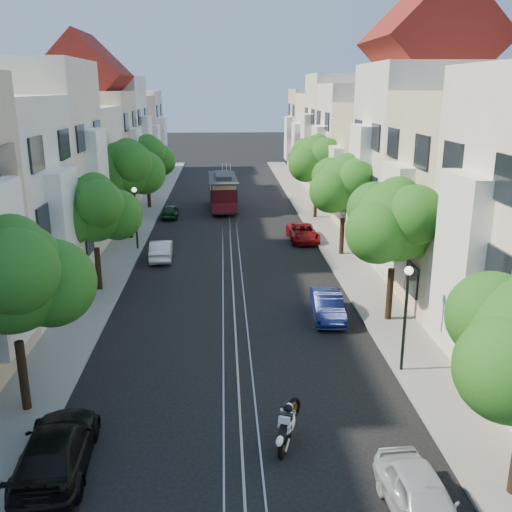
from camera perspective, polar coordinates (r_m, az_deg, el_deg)
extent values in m
plane|color=black|center=(44.74, -2.64, 2.82)|extent=(200.00, 200.00, 0.00)
cube|color=gray|center=(45.38, 6.56, 3.01)|extent=(2.50, 80.00, 0.12)
cube|color=gray|center=(45.24, -11.87, 2.72)|extent=(2.50, 80.00, 0.12)
cube|color=gray|center=(44.74, -3.35, 2.83)|extent=(0.06, 80.00, 0.02)
cube|color=gray|center=(44.74, -2.64, 2.84)|extent=(0.06, 80.00, 0.02)
cube|color=gray|center=(44.75, -1.94, 2.85)|extent=(0.06, 80.00, 0.02)
cube|color=tan|center=(44.74, -2.64, 2.83)|extent=(0.08, 80.00, 0.01)
cube|color=white|center=(22.11, 19.82, -0.06)|extent=(0.90, 3.04, 6.05)
cube|color=beige|center=(30.66, 20.77, 4.99)|extent=(7.00, 8.00, 10.00)
cube|color=white|center=(29.49, 13.84, 3.57)|extent=(0.90, 3.04, 5.50)
cube|color=silver|center=(37.86, 16.11, 8.95)|extent=(7.00, 8.00, 12.00)
cube|color=white|center=(36.92, 10.36, 7.64)|extent=(0.90, 3.04, 6.60)
cube|color=#C6B28C|center=(45.62, 12.70, 8.46)|extent=(7.00, 8.00, 9.00)
cube|color=white|center=(44.84, 7.92, 7.64)|extent=(0.90, 3.04, 4.95)
cube|color=white|center=(53.22, 10.42, 10.50)|extent=(7.00, 8.00, 10.50)
cube|color=white|center=(52.55, 6.28, 9.67)|extent=(0.90, 3.04, 5.78)
cube|color=beige|center=(60.95, 8.68, 11.78)|extent=(7.00, 8.00, 11.50)
cube|color=white|center=(60.37, 5.05, 10.98)|extent=(0.90, 3.04, 6.32)
cube|color=silver|center=(68.86, 7.28, 11.52)|extent=(7.00, 8.00, 9.50)
cube|color=white|center=(68.34, 4.07, 10.93)|extent=(0.90, 3.04, 5.23)
cube|color=beige|center=(76.69, 6.20, 12.23)|extent=(7.00, 8.00, 10.00)
cube|color=white|center=(76.23, 3.30, 11.67)|extent=(0.90, 3.04, 5.50)
cube|color=white|center=(21.82, -24.01, -0.99)|extent=(0.90, 3.04, 5.93)
cube|color=white|center=(29.27, -18.62, 2.92)|extent=(0.90, 3.04, 5.39)
cube|color=beige|center=(37.61, -21.40, 8.23)|extent=(7.00, 8.00, 11.76)
cube|color=white|center=(36.75, -15.57, 7.10)|extent=(0.90, 3.04, 6.47)
cube|color=silver|center=(45.41, -18.19, 7.90)|extent=(7.00, 8.00, 8.82)
cube|color=white|center=(44.69, -13.36, 7.23)|extent=(0.90, 3.04, 4.85)
cube|color=beige|center=(53.04, -16.11, 10.00)|extent=(7.00, 8.00, 10.29)
cube|color=white|center=(52.43, -11.94, 9.31)|extent=(0.90, 3.04, 5.66)
cube|color=silver|center=(60.79, -14.53, 11.33)|extent=(7.00, 8.00, 11.27)
cube|color=white|center=(60.27, -10.86, 10.65)|extent=(0.90, 3.04, 6.20)
cube|color=#C6B28C|center=(68.72, -13.21, 11.13)|extent=(7.00, 8.00, 9.31)
cube|color=white|center=(68.25, -9.97, 10.65)|extent=(0.90, 3.04, 5.12)
cube|color=white|center=(76.57, -12.23, 11.88)|extent=(7.00, 8.00, 9.80)
cube|color=white|center=(76.15, -9.31, 11.42)|extent=(0.90, 3.04, 5.39)
sphere|color=#134E14|center=(14.96, 24.01, -10.25)|extent=(2.64, 2.64, 2.64)
cylinder|color=black|center=(27.24, 13.21, -3.72)|extent=(0.30, 0.30, 2.45)
sphere|color=#134E14|center=(26.27, 13.70, 3.40)|extent=(3.64, 3.64, 3.64)
sphere|color=#134E14|center=(27.16, 15.57, 2.81)|extent=(2.91, 2.91, 2.91)
sphere|color=#134E14|center=(25.42, 12.05, 2.38)|extent=(2.84, 2.84, 2.84)
sphere|color=#134E14|center=(26.21, 13.99, 5.36)|extent=(2.18, 2.18, 2.18)
cylinder|color=black|center=(37.44, 8.58, 2.01)|extent=(0.30, 0.30, 2.38)
sphere|color=#134E14|center=(36.76, 8.81, 7.10)|extent=(3.54, 3.54, 3.54)
sphere|color=#134E14|center=(37.55, 10.28, 6.60)|extent=(2.83, 2.83, 2.83)
sphere|color=#134E14|center=(35.95, 7.52, 6.45)|extent=(2.76, 2.76, 2.76)
sphere|color=#134E14|center=(36.74, 8.99, 8.50)|extent=(2.12, 2.12, 2.12)
cylinder|color=black|center=(47.98, 5.96, 5.37)|extent=(0.30, 0.30, 2.52)
sphere|color=#134E14|center=(47.43, 6.08, 9.60)|extent=(3.74, 3.74, 3.74)
sphere|color=#134E14|center=(48.16, 7.28, 9.19)|extent=(3.00, 3.00, 3.00)
sphere|color=#134E14|center=(46.64, 5.04, 9.14)|extent=(2.92, 2.92, 2.92)
sphere|color=#134E14|center=(47.45, 6.22, 10.69)|extent=(2.25, 2.25, 2.25)
cylinder|color=black|center=(20.88, -22.26, -10.99)|extent=(0.30, 0.30, 2.45)
sphere|color=#134E14|center=(19.60, -23.35, -1.92)|extent=(3.64, 3.64, 3.64)
sphere|color=#134E14|center=(19.83, -19.75, -2.55)|extent=(2.91, 2.91, 2.91)
sphere|color=#134E14|center=(19.41, -23.27, 0.69)|extent=(2.18, 2.18, 2.18)
cylinder|color=black|center=(31.64, -15.49, -1.21)|extent=(0.30, 0.30, 2.27)
sphere|color=#134E14|center=(30.85, -15.94, 4.49)|extent=(3.38, 3.38, 3.38)
sphere|color=#134E14|center=(31.19, -13.72, 4.03)|extent=(2.70, 2.70, 2.70)
sphere|color=#134E14|center=(30.47, -17.92, 3.61)|extent=(2.64, 2.64, 2.64)
sphere|color=#134E14|center=(30.76, -15.85, 6.18)|extent=(2.03, 2.03, 2.03)
cylinder|color=black|center=(42.04, -12.49, 3.56)|extent=(0.30, 0.30, 2.62)
sphere|color=#134E14|center=(41.40, -12.81, 8.58)|extent=(3.90, 3.90, 3.90)
sphere|color=#134E14|center=(41.77, -11.17, 8.19)|extent=(3.12, 3.12, 3.12)
sphere|color=#134E14|center=(40.92, -14.26, 7.97)|extent=(3.04, 3.04, 3.04)
sphere|color=#134E14|center=(41.37, -12.73, 9.83)|extent=(2.34, 2.34, 2.34)
cylinder|color=black|center=(52.74, -10.66, 6.10)|extent=(0.30, 0.30, 2.38)
sphere|color=#134E14|center=(52.25, -10.86, 9.74)|extent=(3.54, 3.54, 3.54)
sphere|color=#134E14|center=(52.66, -9.57, 9.41)|extent=(2.83, 2.83, 2.83)
sphere|color=#134E14|center=(51.73, -12.00, 9.27)|extent=(2.76, 2.76, 2.76)
sphere|color=#134E14|center=(52.25, -10.79, 10.73)|extent=(2.12, 2.12, 2.12)
cylinder|color=black|center=(22.26, 14.66, -6.33)|extent=(0.12, 0.12, 4.00)
sphere|color=#FFF2CC|center=(21.58, 15.04, -1.42)|extent=(0.32, 0.32, 0.32)
cylinder|color=black|center=(38.86, -11.91, 3.60)|extent=(0.12, 0.12, 4.00)
sphere|color=#FFF2CC|center=(38.48, -12.09, 6.50)|extent=(0.32, 0.32, 0.32)
torus|color=black|center=(17.86, 2.67, -18.51)|extent=(0.40, 0.76, 0.76)
torus|color=black|center=(18.63, 3.72, -14.99)|extent=(0.59, 0.63, 0.74)
ellipsoid|color=white|center=(18.12, 3.20, -16.29)|extent=(0.77, 1.11, 0.82)
ellipsoid|color=white|center=(17.81, 3.03, -16.06)|extent=(0.54, 0.65, 0.47)
cube|color=black|center=(17.54, 2.65, -17.23)|extent=(0.39, 0.59, 0.31)
cube|color=silver|center=(17.73, 3.00, -15.88)|extent=(0.51, 0.65, 0.31)
sphere|color=black|center=(17.92, 3.27, -14.97)|extent=(0.27, 0.27, 0.27)
cube|color=black|center=(51.77, -3.31, 5.18)|extent=(2.51, 7.75, 0.29)
cube|color=#4D0C16|center=(51.56, -3.33, 6.43)|extent=(2.49, 4.88, 2.30)
cube|color=beige|center=(51.41, -3.35, 7.38)|extent=(2.54, 4.93, 0.57)
cube|color=#2D2D30|center=(51.35, -3.35, 7.80)|extent=(2.70, 7.76, 0.17)
cube|color=#2D2D30|center=(51.32, -3.36, 8.07)|extent=(1.52, 4.36, 0.34)
imported|color=silver|center=(16.05, 16.23, -22.37)|extent=(1.78, 3.86, 1.28)
imported|color=#0D1644|center=(27.31, 7.15, -4.92)|extent=(1.53, 3.93, 1.27)
imported|color=maroon|center=(40.91, 4.71, 2.34)|extent=(2.10, 4.32, 1.18)
imported|color=black|center=(18.00, -19.34, -17.79)|extent=(2.18, 4.81, 1.37)
imported|color=silver|center=(36.81, -9.47, 0.62)|extent=(1.53, 3.88, 1.26)
imported|color=#14331C|center=(48.67, -8.59, 4.45)|extent=(1.34, 3.30, 1.12)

